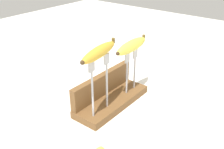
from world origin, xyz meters
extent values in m
plane|color=white|center=(0.00, 0.00, 0.00)|extent=(3.00, 3.00, 0.00)
cube|color=brown|center=(0.00, 0.00, 0.01)|extent=(0.32, 0.12, 0.03)
cube|color=brown|center=(0.00, 0.05, 0.07)|extent=(0.32, 0.03, 0.09)
cylinder|color=#B2B2B7|center=(-0.13, -0.02, 0.11)|extent=(0.01, 0.01, 0.17)
cube|color=#B2B2B7|center=(-0.13, -0.02, 0.21)|extent=(0.03, 0.00, 0.04)
cylinder|color=#B2B2B7|center=(-0.06, -0.02, 0.11)|extent=(0.01, 0.01, 0.17)
cube|color=#B2B2B7|center=(-0.06, -0.02, 0.21)|extent=(0.03, 0.00, 0.04)
cylinder|color=#B2B2B7|center=(0.07, -0.02, 0.09)|extent=(0.01, 0.01, 0.13)
cube|color=#B2B2B7|center=(0.07, -0.02, 0.18)|extent=(0.03, 0.00, 0.04)
cylinder|color=#B2B2B7|center=(0.12, -0.02, 0.09)|extent=(0.01, 0.01, 0.13)
cube|color=#B2B2B7|center=(0.12, -0.02, 0.18)|extent=(0.03, 0.00, 0.04)
ellipsoid|color=gold|center=(-0.09, -0.02, 0.25)|extent=(0.20, 0.07, 0.04)
cylinder|color=brown|center=(0.00, -0.01, 0.26)|extent=(0.01, 0.01, 0.02)
sphere|color=#3F2D19|center=(-0.18, -0.04, 0.25)|extent=(0.01, 0.01, 0.01)
ellipsoid|color=#DBD147|center=(0.09, -0.02, 0.22)|extent=(0.19, 0.05, 0.04)
cylinder|color=brown|center=(0.18, -0.02, 0.23)|extent=(0.01, 0.01, 0.02)
sphere|color=#3F2D19|center=(0.00, -0.03, 0.22)|extent=(0.01, 0.01, 0.01)
cylinder|color=#B2B2B7|center=(-0.25, 0.11, 0.00)|extent=(0.08, 0.10, 0.01)
cube|color=#B2B2B7|center=(-0.20, 0.17, 0.00)|extent=(0.04, 0.04, 0.01)
camera|label=1|loc=(-0.66, -0.52, 0.56)|focal=41.66mm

